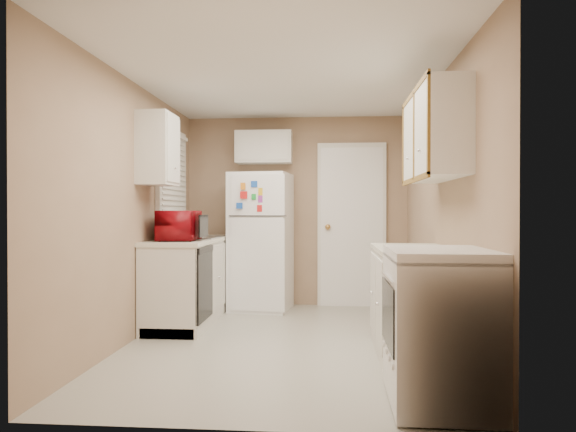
{
  "coord_description": "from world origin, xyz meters",
  "views": [
    {
      "loc": [
        0.41,
        -4.66,
        1.2
      ],
      "look_at": [
        0.0,
        0.5,
        1.15
      ],
      "focal_mm": 32.0,
      "sensor_mm": 36.0,
      "label": 1
    }
  ],
  "objects": [
    {
      "name": "upper_cabinet_left",
      "position": [
        -1.25,
        0.22,
        1.8
      ],
      "size": [
        0.3,
        0.45,
        0.7
      ],
      "primitive_type": "cube",
      "color": "silver",
      "rests_on": "wall_left"
    },
    {
      "name": "wall_back",
      "position": [
        0.0,
        1.9,
        1.2
      ],
      "size": [
        2.8,
        2.8,
        0.0
      ],
      "primitive_type": "plane",
      "color": "#A18368",
      "rests_on": "floor"
    },
    {
      "name": "window_blinds",
      "position": [
        -1.36,
        1.05,
        1.6
      ],
      "size": [
        0.1,
        0.98,
        1.08
      ],
      "primitive_type": "cube",
      "color": "silver",
      "rests_on": "wall_left"
    },
    {
      "name": "wall_right",
      "position": [
        1.4,
        0.0,
        1.2
      ],
      "size": [
        3.8,
        3.8,
        0.0
      ],
      "primitive_type": "plane",
      "color": "#A18368",
      "rests_on": "floor"
    },
    {
      "name": "left_counter",
      "position": [
        -1.1,
        0.9,
        0.45
      ],
      "size": [
        0.6,
        1.8,
        0.9
      ],
      "primitive_type": "cube",
      "color": "silver",
      "rests_on": "floor"
    },
    {
      "name": "dishwasher",
      "position": [
        -0.81,
        0.3,
        0.49
      ],
      "size": [
        0.03,
        0.58,
        0.72
      ],
      "primitive_type": "cube",
      "color": "black",
      "rests_on": "floor"
    },
    {
      "name": "cabinet_over_fridge",
      "position": [
        -0.4,
        1.75,
        2.0
      ],
      "size": [
        0.7,
        0.3,
        0.4
      ],
      "primitive_type": "cube",
      "color": "silver",
      "rests_on": "wall_back"
    },
    {
      "name": "upper_cabinet_right",
      "position": [
        1.25,
        -0.5,
        1.8
      ],
      "size": [
        0.3,
        1.2,
        0.7
      ],
      "primitive_type": "cube",
      "color": "silver",
      "rests_on": "wall_right"
    },
    {
      "name": "sink",
      "position": [
        -1.1,
        1.05,
        0.86
      ],
      "size": [
        0.54,
        0.74,
        0.16
      ],
      "primitive_type": "cube",
      "color": "gray",
      "rests_on": "left_counter"
    },
    {
      "name": "interior_door",
      "position": [
        0.7,
        1.86,
        1.02
      ],
      "size": [
        0.86,
        0.06,
        2.08
      ],
      "primitive_type": "cube",
      "color": "white",
      "rests_on": "floor"
    },
    {
      "name": "wall_front",
      "position": [
        0.0,
        -1.9,
        1.2
      ],
      "size": [
        2.8,
        2.8,
        0.0
      ],
      "primitive_type": "plane",
      "color": "#A18368",
      "rests_on": "floor"
    },
    {
      "name": "soap_bottle",
      "position": [
        -1.15,
        1.51,
        1.0
      ],
      "size": [
        0.13,
        0.13,
        0.22
      ],
      "primitive_type": "imported",
      "rotation": [
        0.0,
        0.0,
        -0.42
      ],
      "color": "silver",
      "rests_on": "left_counter"
    },
    {
      "name": "wall_left",
      "position": [
        -1.4,
        0.0,
        1.2
      ],
      "size": [
        3.8,
        3.8,
        0.0
      ],
      "primitive_type": "plane",
      "color": "#A18368",
      "rests_on": "floor"
    },
    {
      "name": "ceiling",
      "position": [
        0.0,
        0.0,
        2.4
      ],
      "size": [
        3.8,
        3.8,
        0.0
      ],
      "primitive_type": "plane",
      "color": "white",
      "rests_on": "floor"
    },
    {
      "name": "stove",
      "position": [
        1.11,
        -1.41,
        0.49
      ],
      "size": [
        0.66,
        0.81,
        0.97
      ],
      "primitive_type": "cube",
      "rotation": [
        0.0,
        0.0,
        -0.01
      ],
      "color": "white",
      "rests_on": "floor"
    },
    {
      "name": "refrigerator",
      "position": [
        -0.41,
        1.55,
        0.83
      ],
      "size": [
        0.76,
        0.74,
        1.66
      ],
      "primitive_type": "cube",
      "rotation": [
        0.0,
        0.0,
        -0.13
      ],
      "color": "white",
      "rests_on": "floor"
    },
    {
      "name": "floor",
      "position": [
        0.0,
        0.0,
        0.0
      ],
      "size": [
        3.8,
        3.8,
        0.0
      ],
      "primitive_type": "plane",
      "color": "beige",
      "rests_on": "ground"
    },
    {
      "name": "right_counter",
      "position": [
        1.1,
        -0.8,
        0.45
      ],
      "size": [
        0.6,
        2.0,
        0.9
      ],
      "primitive_type": "cube",
      "color": "silver",
      "rests_on": "floor"
    },
    {
      "name": "microwave",
      "position": [
        -1.11,
        0.46,
        1.05
      ],
      "size": [
        0.57,
        0.35,
        0.36
      ],
      "primitive_type": "imported",
      "rotation": [
        0.0,
        0.0,
        1.66
      ],
      "color": "maroon",
      "rests_on": "left_counter"
    }
  ]
}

